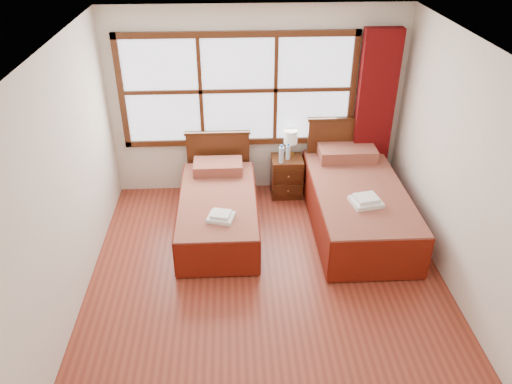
{
  "coord_description": "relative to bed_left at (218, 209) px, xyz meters",
  "views": [
    {
      "loc": [
        -0.35,
        -4.19,
        3.76
      ],
      "look_at": [
        -0.09,
        0.7,
        0.82
      ],
      "focal_mm": 35.0,
      "sensor_mm": 36.0,
      "label": 1
    }
  ],
  "objects": [
    {
      "name": "wall_left",
      "position": [
        -1.45,
        -1.2,
        1.01
      ],
      "size": [
        0.0,
        4.5,
        4.5
      ],
      "primitive_type": "plane",
      "rotation": [
        1.57,
        0.0,
        1.57
      ],
      "color": "silver",
      "rests_on": "floor"
    },
    {
      "name": "wall_back",
      "position": [
        0.55,
        1.05,
        1.01
      ],
      "size": [
        4.0,
        0.0,
        4.0
      ],
      "primitive_type": "plane",
      "rotation": [
        1.57,
        0.0,
        0.0
      ],
      "color": "silver",
      "rests_on": "floor"
    },
    {
      "name": "floor",
      "position": [
        0.55,
        -1.2,
        -0.29
      ],
      "size": [
        4.5,
        4.5,
        0.0
      ],
      "primitive_type": "plane",
      "color": "maroon",
      "rests_on": "ground"
    },
    {
      "name": "towels_right",
      "position": [
        1.76,
        -0.46,
        0.35
      ],
      "size": [
        0.39,
        0.36,
        0.1
      ],
      "rotation": [
        0.0,
        0.0,
        0.19
      ],
      "color": "white",
      "rests_on": "bed_right"
    },
    {
      "name": "towels_left",
      "position": [
        0.05,
        -0.56,
        0.25
      ],
      "size": [
        0.35,
        0.32,
        0.09
      ],
      "rotation": [
        0.0,
        0.0,
        -0.26
      ],
      "color": "white",
      "rests_on": "bed_left"
    },
    {
      "name": "ceiling",
      "position": [
        0.55,
        -1.2,
        2.31
      ],
      "size": [
        4.5,
        4.5,
        0.0
      ],
      "primitive_type": "plane",
      "rotation": [
        3.14,
        0.0,
        0.0
      ],
      "color": "white",
      "rests_on": "wall_back"
    },
    {
      "name": "window",
      "position": [
        0.3,
        1.01,
        1.21
      ],
      "size": [
        3.16,
        0.06,
        1.56
      ],
      "color": "white",
      "rests_on": "wall_back"
    },
    {
      "name": "bed_left",
      "position": [
        0.0,
        0.0,
        0.0
      ],
      "size": [
        0.97,
        1.99,
        0.94
      ],
      "color": "#3C1E0C",
      "rests_on": "floor"
    },
    {
      "name": "bed_right",
      "position": [
        1.78,
        -0.0,
        0.05
      ],
      "size": [
        1.14,
        2.21,
        1.11
      ],
      "color": "#3C1E0C",
      "rests_on": "floor"
    },
    {
      "name": "bottle_far",
      "position": [
        0.97,
        0.78,
        0.4
      ],
      "size": [
        0.06,
        0.06,
        0.23
      ],
      "color": "silver",
      "rests_on": "nightstand"
    },
    {
      "name": "nightstand",
      "position": [
        0.96,
        0.8,
        0.0
      ],
      "size": [
        0.43,
        0.43,
        0.58
      ],
      "color": "#48220F",
      "rests_on": "floor"
    },
    {
      "name": "bottle_near",
      "position": [
        0.87,
        0.68,
        0.41
      ],
      "size": [
        0.07,
        0.07,
        0.26
      ],
      "color": "silver",
      "rests_on": "nightstand"
    },
    {
      "name": "wall_right",
      "position": [
        2.55,
        -1.2,
        1.01
      ],
      "size": [
        0.0,
        4.5,
        4.5
      ],
      "primitive_type": "plane",
      "rotation": [
        1.57,
        0.0,
        -1.57
      ],
      "color": "silver",
      "rests_on": "floor"
    },
    {
      "name": "curtain",
      "position": [
        2.15,
        0.91,
        0.88
      ],
      "size": [
        0.5,
        0.16,
        2.3
      ],
      "primitive_type": "cube",
      "color": "#5E090A",
      "rests_on": "wall_back"
    },
    {
      "name": "lamp",
      "position": [
        1.02,
        0.92,
        0.55
      ],
      "size": [
        0.19,
        0.19,
        0.37
      ],
      "color": "gold",
      "rests_on": "nightstand"
    }
  ]
}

